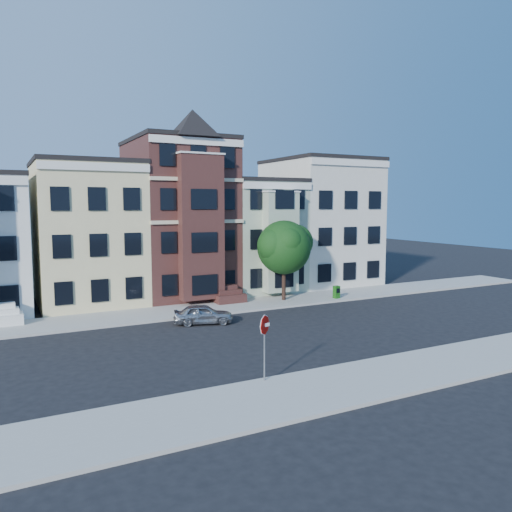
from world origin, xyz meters
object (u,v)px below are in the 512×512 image
street_tree (284,251)px  newspaper_box (336,292)px  stop_sign (264,344)px  parked_car (203,314)px

street_tree → newspaper_box: bearing=-18.3°
street_tree → stop_sign: street_tree is taller
parked_car → newspaper_box: (11.73, 2.38, 0.01)m
parked_car → stop_sign: 10.82m
newspaper_box → stop_sign: (-13.26, -13.04, 1.06)m
parked_car → newspaper_box: size_ratio=3.79×
parked_car → street_tree: bearing=-47.9°
parked_car → stop_sign: bearing=-171.1°
street_tree → newspaper_box: size_ratio=7.77×
parked_car → stop_sign: size_ratio=1.16×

